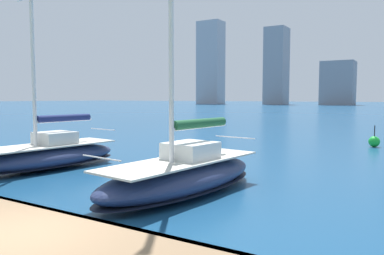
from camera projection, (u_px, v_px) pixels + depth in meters
name	position (u px, v px, depth m)	size (l,w,h in m)	color
dock_pier	(24.00, 234.00, 7.30)	(28.00, 2.80, 0.60)	#896B4C
city_skyline	(374.00, 63.00, 149.38)	(174.27, 22.85, 45.95)	gray
sailboat_forest	(183.00, 173.00, 12.48)	(3.35, 7.49, 11.65)	navy
sailboat_navy	(48.00, 154.00, 16.91)	(3.36, 7.29, 11.74)	navy
channel_buoy	(374.00, 142.00, 24.21)	(0.70, 0.70, 1.40)	green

